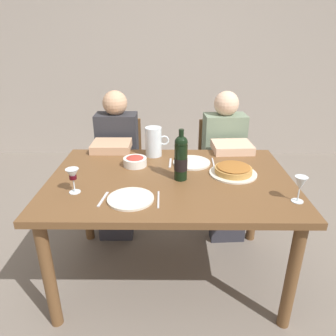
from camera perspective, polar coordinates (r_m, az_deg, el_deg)
The scene contains 19 objects.
ground_plane at distance 2.38m, azimuth 0.46°, elevation -18.55°, with size 8.00×8.00×0.00m, color slate.
back_wall at distance 4.21m, azimuth 0.55°, elevation 21.03°, with size 8.00×0.10×2.80m, color #A3998E.
dining_table at distance 1.99m, azimuth 0.53°, elevation -4.17°, with size 1.50×1.00×0.76m.
wine_bottle at distance 1.88m, azimuth 2.49°, elevation 1.83°, with size 0.08×0.08×0.32m.
water_pitcher at distance 2.27m, azimuth -2.51°, elevation 4.50°, with size 0.17×0.12×0.21m.
baked_tart at distance 2.03m, azimuth 11.91°, elevation -0.38°, with size 0.30×0.30×0.06m.
salad_bowl at distance 2.12m, azimuth -5.90°, elevation 1.29°, with size 0.16×0.16×0.07m.
wine_glass_left_diner at distance 1.81m, azimuth -16.80°, elevation -1.29°, with size 0.07×0.07×0.14m.
wine_glass_right_diner at distance 1.78m, azimuth 23.04°, elevation -2.75°, with size 0.07×0.07×0.15m.
dinner_plate_left_setting at distance 2.16m, azimuth 4.43°, elevation 0.99°, with size 0.26×0.26×0.01m, color silver.
dinner_plate_right_setting at distance 1.71m, azimuth -6.66°, elevation -5.57°, with size 0.25×0.25×0.01m, color silver.
fork_left_setting at distance 2.16m, azimuth 0.45°, elevation 0.92°, with size 0.16×0.01×0.01m, color silver.
knife_left_setting at distance 2.18m, azimuth 8.37°, elevation 0.89°, with size 0.18×0.01×0.01m, color silver.
knife_right_setting at distance 1.70m, azimuth -1.61°, elevation -5.73°, with size 0.18×0.01×0.01m, color silver.
spoon_right_setting at distance 1.74m, azimuth -11.59°, elevation -5.57°, with size 0.16×0.01×0.01m, color silver.
chair_left at distance 2.91m, azimuth -8.41°, elevation 1.18°, with size 0.40×0.40×0.87m.
diner_left at distance 2.65m, azimuth -9.27°, elevation 1.61°, with size 0.34×0.50×1.16m.
chair_right at distance 2.89m, azimuth 9.36°, elevation 1.00°, with size 0.42×0.42×0.87m.
diner_right at distance 2.63m, azimuth 10.51°, elevation 1.42°, with size 0.35×0.52×1.16m.
Camera 1 is at (-0.00, -1.76, 1.60)m, focal length 33.54 mm.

